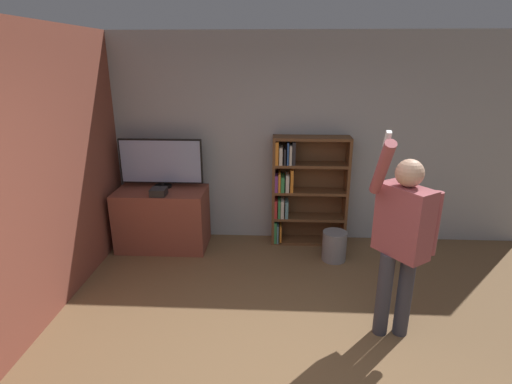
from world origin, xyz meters
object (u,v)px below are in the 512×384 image
(bookshelf, at_px, (302,189))
(waste_bin, at_px, (334,246))
(game_console, at_px, (159,192))
(person, at_px, (402,234))
(television, at_px, (161,163))

(bookshelf, height_order, waste_bin, bookshelf)
(game_console, bearing_deg, waste_bin, -2.18)
(game_console, distance_m, person, 2.89)
(waste_bin, bearing_deg, person, -76.72)
(television, bearing_deg, waste_bin, -10.20)
(bookshelf, distance_m, waste_bin, 0.84)
(bookshelf, bearing_deg, television, -176.58)
(bookshelf, bearing_deg, waste_bin, -52.85)
(game_console, distance_m, bookshelf, 1.83)
(game_console, height_order, waste_bin, game_console)
(person, bearing_deg, bookshelf, 165.52)
(game_console, relative_size, bookshelf, 0.13)
(person, relative_size, waste_bin, 5.09)
(game_console, bearing_deg, television, 96.35)
(television, relative_size, waste_bin, 2.86)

